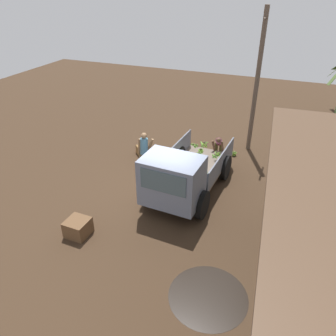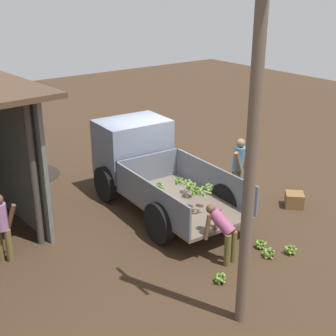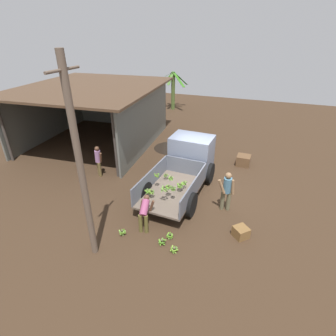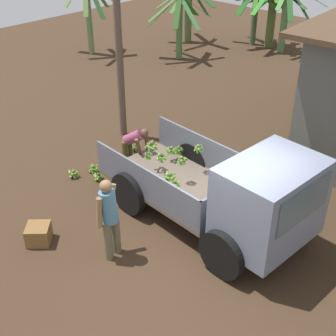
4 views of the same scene
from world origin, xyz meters
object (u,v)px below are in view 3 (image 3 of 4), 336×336
person_worker_loading (145,212)px  banana_bunch_on_ground_0 (174,249)px  banana_bunch_on_ground_1 (170,235)px  wooden_crate_1 (243,160)px  wooden_crate_0 (241,232)px  cargo_truck (188,161)px  utility_pole (80,168)px  banana_bunch_on_ground_2 (162,241)px  banana_bunch_on_ground_3 (122,232)px  person_foreground_visitor (227,190)px  person_bystander_near_shed (98,160)px

person_worker_loading → banana_bunch_on_ground_0: bearing=-128.4°
banana_bunch_on_ground_1 → wooden_crate_1: 6.73m
banana_bunch_on_ground_0 → wooden_crate_0: size_ratio=0.58×
cargo_truck → banana_bunch_on_ground_0: size_ratio=17.93×
utility_pole → banana_bunch_on_ground_2: 3.67m
person_worker_loading → banana_bunch_on_ground_3: 1.04m
utility_pole → wooden_crate_1: (7.88, -3.87, -2.80)m
banana_bunch_on_ground_0 → banana_bunch_on_ground_1: 0.65m
banana_bunch_on_ground_0 → wooden_crate_0: (1.45, -1.94, 0.08)m
cargo_truck → utility_pole: 5.83m
person_foreground_visitor → wooden_crate_0: 1.72m
cargo_truck → person_bystander_near_shed: bearing=105.4°
cargo_truck → banana_bunch_on_ground_3: size_ratio=16.87×
cargo_truck → banana_bunch_on_ground_0: cargo_truck is taller
person_bystander_near_shed → banana_bunch_on_ground_3: (-3.38, -3.06, -0.73)m
utility_pole → banana_bunch_on_ground_1: size_ratio=23.56×
person_foreground_visitor → cargo_truck: bearing=-136.8°
person_foreground_visitor → banana_bunch_on_ground_3: bearing=-58.2°
person_foreground_visitor → banana_bunch_on_ground_0: size_ratio=6.36×
banana_bunch_on_ground_2 → banana_bunch_on_ground_1: bearing=-21.5°
wooden_crate_1 → cargo_truck: bearing=138.7°
person_foreground_visitor → wooden_crate_0: (-1.35, -0.77, -0.75)m
utility_pole → person_worker_loading: (1.60, -1.06, -2.36)m
utility_pole → person_worker_loading: bearing=-33.5°
wooden_crate_1 → person_worker_loading: bearing=155.9°
cargo_truck → utility_pole: (-5.25, 1.55, 2.00)m
cargo_truck → banana_bunch_on_ground_2: size_ratio=17.03×
person_worker_loading → person_bystander_near_shed: (2.77, 3.67, 0.14)m
person_foreground_visitor → banana_bunch_on_ground_1: person_foreground_visitor is taller
cargo_truck → banana_bunch_on_ground_1: (-3.85, -0.51, -0.96)m
utility_pole → banana_bunch_on_ground_1: bearing=-55.9°
cargo_truck → wooden_crate_0: (-2.95, -2.79, -0.88)m
banana_bunch_on_ground_3 → banana_bunch_on_ground_0: bearing=-94.2°
wooden_crate_0 → wooden_crate_1: wooden_crate_1 is taller
banana_bunch_on_ground_1 → wooden_crate_1: bearing=-15.6°
wooden_crate_0 → person_worker_loading: bearing=102.1°
person_foreground_visitor → person_bystander_near_shed: size_ratio=1.11×
person_worker_loading → banana_bunch_on_ground_2: size_ratio=4.25×
utility_pole → person_worker_loading: utility_pole is taller
utility_pole → wooden_crate_1: 9.22m
person_foreground_visitor → utility_pole: bearing=-53.0°
banana_bunch_on_ground_0 → wooden_crate_1: wooden_crate_1 is taller
cargo_truck → utility_pole: bearing=167.0°
person_worker_loading → banana_bunch_on_ground_3: bearing=125.8°
banana_bunch_on_ground_2 → wooden_crate_1: (6.85, -1.95, 0.15)m
wooden_crate_1 → banana_bunch_on_ground_2: bearing=164.1°
banana_bunch_on_ground_2 → wooden_crate_0: wooden_crate_0 is taller
person_worker_loading → banana_bunch_on_ground_2: 1.19m
person_bystander_near_shed → wooden_crate_1: bearing=-17.8°
wooden_crate_0 → banana_bunch_on_ground_0: bearing=126.8°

